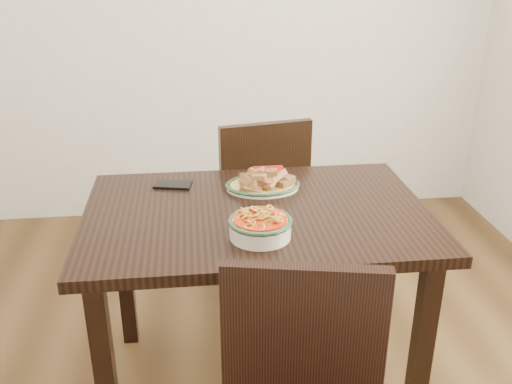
{
  "coord_description": "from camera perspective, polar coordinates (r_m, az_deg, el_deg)",
  "views": [
    {
      "loc": [
        -0.08,
        -1.66,
        1.6
      ],
      "look_at": [
        0.13,
        0.14,
        0.81
      ],
      "focal_mm": 40.0,
      "sensor_mm": 36.0,
      "label": 1
    }
  ],
  "objects": [
    {
      "name": "napkin",
      "position": [
        2.31,
        1.33,
        2.06
      ],
      "size": [
        0.12,
        0.1,
        0.01
      ],
      "primitive_type": "cube",
      "rotation": [
        0.0,
        0.0,
        0.01
      ],
      "color": "maroon",
      "rests_on": "dining_table"
    },
    {
      "name": "dining_table",
      "position": [
        2.03,
        0.07,
        -4.36
      ],
      "size": [
        1.2,
        0.8,
        0.75
      ],
      "color": "black",
      "rests_on": "ground"
    },
    {
      "name": "smartphone",
      "position": [
        2.2,
        -8.32,
        0.71
      ],
      "size": [
        0.15,
        0.1,
        0.01
      ],
      "primitive_type": "cube",
      "rotation": [
        0.0,
        0.0,
        -0.21
      ],
      "color": "black",
      "rests_on": "dining_table"
    },
    {
      "name": "noodle_bowl",
      "position": [
        1.79,
        0.41,
        -3.25
      ],
      "size": [
        0.21,
        0.21,
        0.08
      ],
      "color": "beige",
      "rests_on": "dining_table"
    },
    {
      "name": "fish_plate",
      "position": [
        2.14,
        0.67,
        1.45
      ],
      "size": [
        0.27,
        0.22,
        0.11
      ],
      "color": "#ECE3C7",
      "rests_on": "dining_table"
    },
    {
      "name": "wall_back",
      "position": [
        3.42,
        -5.63,
        18.38
      ],
      "size": [
        3.5,
        0.1,
        2.6
      ],
      "primitive_type": "cube",
      "color": "silver",
      "rests_on": "ground"
    },
    {
      "name": "chair_far",
      "position": [
        2.71,
        0.23,
        -0.4
      ],
      "size": [
        0.49,
        0.49,
        0.89
      ],
      "rotation": [
        0.0,
        0.0,
        3.33
      ],
      "color": "black",
      "rests_on": "ground"
    }
  ]
}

